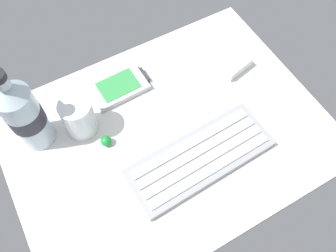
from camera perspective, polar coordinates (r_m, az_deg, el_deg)
The scene contains 7 objects.
ground_plane at distance 70.99cm, azimuth 0.09°, elevation -1.70°, with size 64.00×48.00×2.80cm.
keyboard at distance 67.28cm, azimuth 5.39°, elevation -5.20°, with size 29.43×12.20×1.70cm.
handheld_device at distance 76.15cm, azimuth -8.12°, elevation 6.49°, with size 12.99×8.01×1.50cm.
juice_cup at distance 69.66cm, azimuth -14.58°, elevation 1.29°, with size 6.40×6.40×8.50cm.
water_bottle at distance 67.22cm, azimuth -22.89°, elevation 1.83°, with size 6.73×6.73×20.80cm.
charger_block at distance 80.08cm, azimuth 10.70°, elevation 10.20°, with size 7.00×5.60×2.40cm, color white.
trackball_mouse at distance 69.26cm, azimuth -10.28°, elevation -2.49°, with size 2.20×2.20×2.20cm, color #198C33.
Camera 1 is at (-15.97, -28.45, 62.17)cm, focal length 36.57 mm.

